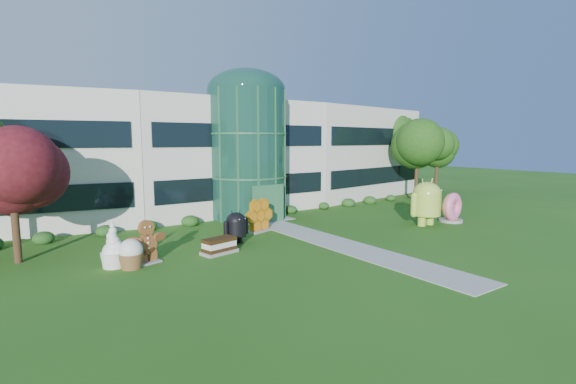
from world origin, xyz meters
TOP-DOWN VIEW (x-y plane):
  - ground at (0.00, 0.00)m, footprint 140.00×140.00m
  - building at (0.00, 18.00)m, footprint 46.00×15.00m
  - atrium at (0.00, 12.00)m, footprint 6.00×6.00m
  - walkway at (0.00, 2.00)m, footprint 2.40×20.00m
  - tree_red at (-15.50, 7.50)m, footprint 4.00×4.00m
  - trees_backdrop at (0.00, 13.00)m, footprint 52.00×8.00m
  - android_green at (8.76, 1.82)m, footprint 3.25×2.19m
  - android_black at (-4.83, 4.78)m, footprint 2.18×1.74m
  - donut at (11.33, 1.54)m, footprint 2.22×1.24m
  - gingerbread at (-10.27, 3.80)m, footprint 2.50×1.45m
  - ice_cream_sandwich at (-6.58, 3.37)m, footprint 2.07×1.33m
  - honeycomb at (-2.07, 6.76)m, footprint 2.67×1.66m
  - froyo at (-11.76, 4.04)m, footprint 1.68×1.68m
  - cupcake at (-11.14, 3.35)m, footprint 1.45×1.45m

SIDE VIEW (x-z plane):
  - ground at x=0.00m, z-range 0.00..0.00m
  - walkway at x=0.00m, z-range 0.00..0.04m
  - ice_cream_sandwich at x=-6.58m, z-range 0.00..0.86m
  - cupcake at x=-11.14m, z-range 0.00..1.43m
  - honeycomb at x=-2.07m, z-range 0.00..1.98m
  - gingerbread at x=-10.27m, z-range 0.00..2.17m
  - android_black at x=-4.83m, z-range 0.00..2.18m
  - froyo at x=-11.76m, z-range 0.00..2.20m
  - donut at x=11.33m, z-range 0.00..2.21m
  - android_green at x=8.76m, z-range 0.00..3.66m
  - tree_red at x=-15.50m, z-range 0.00..6.00m
  - trees_backdrop at x=0.00m, z-range 0.00..8.40m
  - building at x=0.00m, z-range 0.00..9.30m
  - atrium at x=0.00m, z-range 0.00..9.80m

